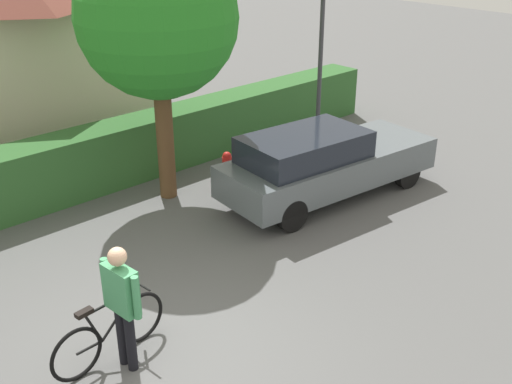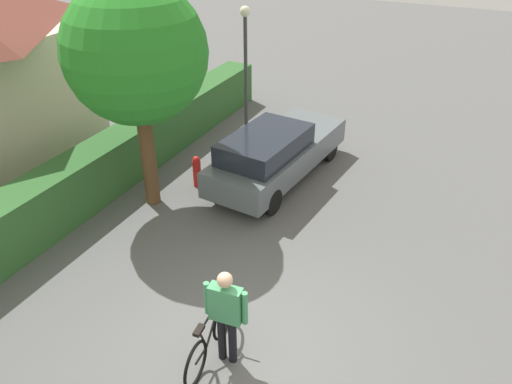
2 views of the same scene
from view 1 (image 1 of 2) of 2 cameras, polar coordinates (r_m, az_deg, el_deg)
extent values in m
plane|color=#595959|center=(8.34, -8.47, -14.90)|extent=(60.00, 60.00, 0.00)
cube|color=beige|center=(16.16, -22.02, 10.20)|extent=(6.52, 4.04, 3.31)
cube|color=slate|center=(12.25, 6.86, 2.39)|extent=(4.73, 2.07, 0.64)
cube|color=#1E232D|center=(11.61, 4.55, 4.21)|extent=(2.52, 1.65, 0.50)
cylinder|color=black|center=(13.87, 9.49, 3.56)|extent=(0.63, 0.24, 0.61)
cylinder|color=black|center=(13.01, 13.95, 1.67)|extent=(0.63, 0.24, 0.61)
cylinder|color=black|center=(11.96, -1.01, 0.32)|extent=(0.63, 0.24, 0.61)
cylinder|color=black|center=(10.95, 3.36, -2.18)|extent=(0.63, 0.24, 0.61)
torus|color=black|center=(8.43, -10.68, -11.44)|extent=(0.73, 0.12, 0.73)
torus|color=black|center=(8.02, -16.38, -14.33)|extent=(0.73, 0.12, 0.73)
cylinder|color=black|center=(8.15, -12.53, -10.92)|extent=(0.64, 0.09, 0.56)
cylinder|color=black|center=(7.98, -14.89, -12.16)|extent=(0.23, 0.06, 0.52)
cylinder|color=black|center=(7.96, -13.40, -9.97)|extent=(0.76, 0.10, 0.04)
cylinder|color=black|center=(8.10, -15.23, -13.82)|extent=(0.38, 0.07, 0.05)
cylinder|color=black|center=(8.28, -10.82, -10.00)|extent=(0.04, 0.04, 0.51)
cube|color=black|center=(7.78, -15.73, -10.78)|extent=(0.23, 0.12, 0.06)
cylinder|color=black|center=(8.12, -10.98, -8.35)|extent=(0.07, 0.50, 0.03)
cylinder|color=black|center=(8.08, -12.39, -12.89)|extent=(0.13, 0.13, 0.86)
cylinder|color=black|center=(7.96, -11.60, -13.46)|extent=(0.13, 0.13, 0.86)
cube|color=#3F8C59|center=(7.59, -12.49, -8.83)|extent=(0.24, 0.51, 0.61)
sphere|color=tan|center=(7.35, -12.82, -5.90)|extent=(0.23, 0.23, 0.23)
cylinder|color=#3F8C59|center=(7.80, -13.82, -7.87)|extent=(0.09, 0.09, 0.58)
cylinder|color=#3F8C59|center=(7.38, -11.10, -9.66)|extent=(0.09, 0.09, 0.58)
cylinder|color=#38383D|center=(14.01, 5.94, 10.31)|extent=(0.10, 0.10, 3.54)
cylinder|color=brown|center=(12.02, -8.50, 5.39)|extent=(0.33, 0.33, 2.64)
sphere|color=#278125|center=(11.47, -9.22, 15.82)|extent=(2.95, 2.95, 2.95)
cylinder|color=red|center=(12.57, -2.70, 1.80)|extent=(0.20, 0.20, 0.70)
sphere|color=red|center=(12.43, -2.74, 3.37)|extent=(0.18, 0.18, 0.18)
camera|label=2|loc=(3.48, -83.33, 22.03)|focal=35.44mm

